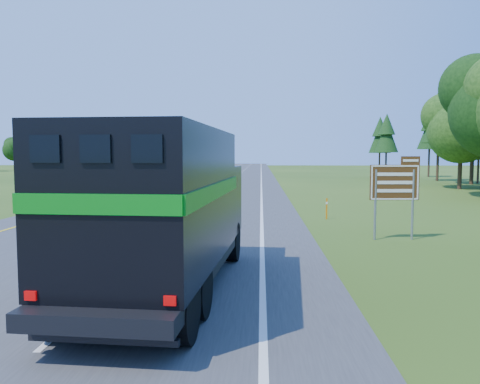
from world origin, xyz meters
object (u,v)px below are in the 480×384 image
Objects in this scene: horse_truck at (165,207)px; exit_sign at (395,186)px; far_car at (225,165)px; white_suv at (175,176)px.

horse_truck is 2.70× the size of exit_sign.
far_car is (-6.72, 104.10, -1.16)m from horse_truck.
white_suv is 1.37× the size of far_car.
far_car is at bearing 97.63° from horse_truck.
horse_truck is 1.73× the size of far_car.
white_suv is at bearing -89.78° from far_car.
exit_sign is (7.32, 7.38, 0.03)m from horse_truck.
horse_truck is at bearing -85.75° from far_car.
exit_sign is at bearing -62.67° from white_suv.
far_car is at bearing 92.86° from white_suv.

